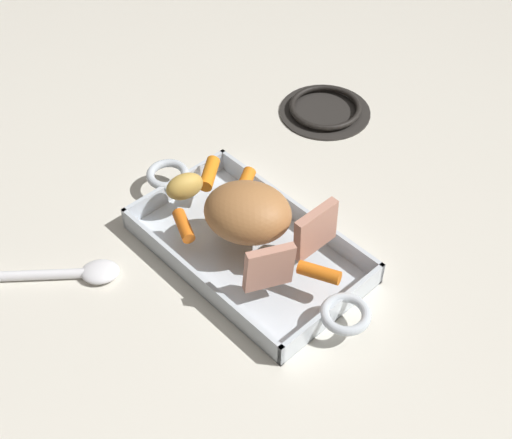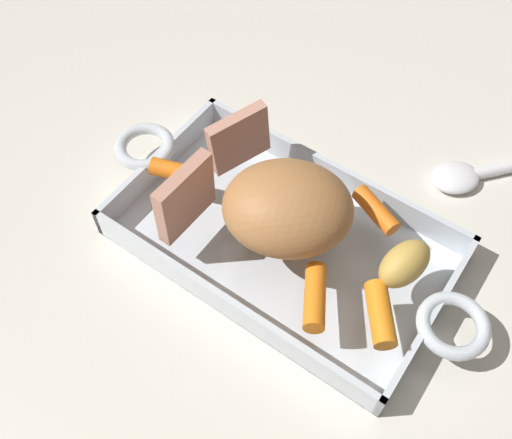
% 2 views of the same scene
% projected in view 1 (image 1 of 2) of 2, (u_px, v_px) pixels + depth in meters
% --- Properties ---
extents(ground_plane, '(2.24, 2.24, 0.00)m').
position_uv_depth(ground_plane, '(248.00, 254.00, 1.07)').
color(ground_plane, silver).
extents(roasting_dish, '(0.46, 0.21, 0.04)m').
position_uv_depth(roasting_dish, '(248.00, 248.00, 1.06)').
color(roasting_dish, silver).
rests_on(roasting_dish, ground_plane).
extents(pork_roast, '(0.17, 0.16, 0.08)m').
position_uv_depth(pork_roast, '(248.00, 212.00, 1.02)').
color(pork_roast, '#AD7240').
rests_on(pork_roast, roasting_dish).
extents(roast_slice_thick, '(0.02, 0.08, 0.08)m').
position_uv_depth(roast_slice_thick, '(316.00, 230.00, 1.00)').
color(roast_slice_thick, tan).
rests_on(roast_slice_thick, roasting_dish).
extents(roast_slice_outer, '(0.04, 0.07, 0.07)m').
position_uv_depth(roast_slice_outer, '(269.00, 268.00, 0.95)').
color(roast_slice_outer, tan).
rests_on(roast_slice_outer, roasting_dish).
extents(baby_carrot_long, '(0.07, 0.04, 0.02)m').
position_uv_depth(baby_carrot_long, '(319.00, 273.00, 0.98)').
color(baby_carrot_long, orange).
rests_on(baby_carrot_long, roasting_dish).
extents(baby_carrot_southeast, '(0.06, 0.06, 0.02)m').
position_uv_depth(baby_carrot_southeast, '(209.00, 173.00, 1.12)').
color(baby_carrot_southeast, orange).
rests_on(baby_carrot_southeast, roasting_dish).
extents(baby_carrot_northeast, '(0.06, 0.04, 0.02)m').
position_uv_depth(baby_carrot_northeast, '(184.00, 226.00, 1.04)').
color(baby_carrot_northeast, orange).
rests_on(baby_carrot_northeast, roasting_dish).
extents(baby_carrot_southwest, '(0.05, 0.07, 0.03)m').
position_uv_depth(baby_carrot_southwest, '(243.00, 186.00, 1.10)').
color(baby_carrot_southwest, orange).
rests_on(baby_carrot_southwest, roasting_dish).
extents(potato_whole, '(0.05, 0.07, 0.04)m').
position_uv_depth(potato_whole, '(185.00, 186.00, 1.08)').
color(potato_whole, gold).
rests_on(potato_whole, roasting_dish).
extents(stove_burner_rear, '(0.17, 0.17, 0.02)m').
position_uv_depth(stove_burner_rear, '(325.00, 109.00, 1.31)').
color(stove_burner_rear, '#282623').
rests_on(stove_burner_rear, ground_plane).
extents(serving_spoon, '(0.18, 0.20, 0.02)m').
position_uv_depth(serving_spoon, '(65.00, 273.00, 1.03)').
color(serving_spoon, white).
rests_on(serving_spoon, ground_plane).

